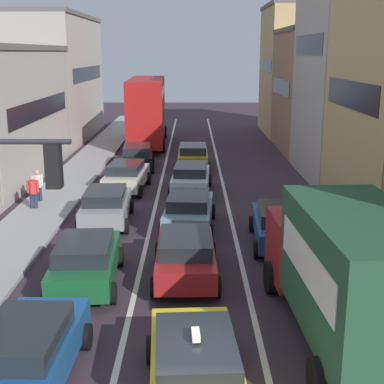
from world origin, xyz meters
The scene contains 19 objects.
sidewalk_left centered at (-6.70, 20.00, 0.07)m, with size 2.60×64.00×0.14m, color #9E9E9E.
lane_stripe_left centered at (-1.70, 20.00, 0.01)m, with size 0.16×60.00×0.01m, color silver.
lane_stripe_right centered at (1.70, 20.00, 0.01)m, with size 0.16×60.00×0.01m, color silver.
building_row_right centered at (9.90, 22.41, 5.39)m, with size 7.20×43.90×13.71m.
removalist_box_truck centered at (3.70, 3.20, 1.97)m, with size 2.99×7.80×3.58m.
taxi_centre_lane_front centered at (0.08, 0.81, 0.80)m, with size 2.26×4.40×1.66m.
sedan_left_lane_front centered at (-3.50, 1.38, 0.80)m, with size 2.15×4.34×1.49m.
sedan_centre_lane_second centered at (-0.19, 7.17, 0.80)m, with size 2.12×4.33×1.49m.
wagon_left_lane_second centered at (-3.25, 6.67, 0.80)m, with size 2.26×4.40×1.49m.
hatchback_centre_lane_third centered at (-0.11, 12.19, 0.80)m, with size 2.30×4.42×1.49m.
sedan_left_lane_third centered at (-3.58, 12.94, 0.80)m, with size 2.20×4.37×1.49m.
coupe_centre_lane_fourth centered at (-0.04, 18.11, 0.80)m, with size 2.24×4.39×1.49m.
sedan_left_lane_fourth centered at (-3.38, 18.59, 0.80)m, with size 2.30×4.41×1.49m.
sedan_centre_lane_fifth centered at (0.07, 24.20, 0.80)m, with size 2.06×4.30×1.49m.
sedan_left_lane_fifth centered at (-3.35, 24.08, 0.80)m, with size 2.29×4.41×1.49m.
sedan_right_lane_behind_truck centered at (3.27, 10.30, 0.80)m, with size 2.23×4.38×1.49m.
bus_mid_queue_primary centered at (-3.40, 32.77, 2.83)m, with size 3.05×10.57×5.06m.
pedestrian_near_kerb centered at (-7.13, 14.77, 0.95)m, with size 0.54×0.34×1.66m.
pedestrian_far_sidewalk centered at (-7.24, 15.96, 0.95)m, with size 0.43×0.39×1.66m.
Camera 1 is at (0.01, -9.07, 6.99)m, focal length 51.25 mm.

